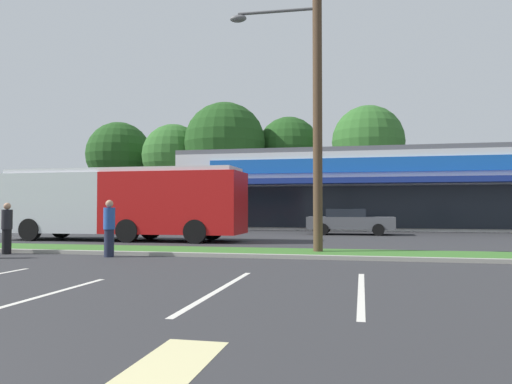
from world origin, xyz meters
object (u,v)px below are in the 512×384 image
(car_3, at_px, (109,220))
(pedestrian_near_bench, at_px, (109,228))
(car_0, at_px, (350,221))
(city_bus, at_px, (123,202))
(utility_pole, at_px, (313,72))
(pedestrian_by_pole, at_px, (7,228))

(car_3, relative_size, pedestrian_near_bench, 2.42)
(car_0, xyz_separation_m, pedestrian_near_bench, (-6.88, -13.92, 0.13))
(pedestrian_near_bench, bearing_deg, city_bus, -126.98)
(city_bus, relative_size, pedestrian_near_bench, 6.45)
(city_bus, bearing_deg, utility_pole, 151.32)
(city_bus, height_order, pedestrian_by_pole, city_bus)
(car_0, xyz_separation_m, pedestrian_by_pole, (-10.57, -13.78, 0.09))
(pedestrian_by_pole, bearing_deg, utility_pole, 164.40)
(pedestrian_near_bench, relative_size, pedestrian_by_pole, 1.05)
(city_bus, xyz_separation_m, pedestrian_near_bench, (3.12, -6.95, -0.89))
(car_0, distance_m, pedestrian_by_pole, 17.37)
(utility_pole, distance_m, city_bus, 11.23)
(city_bus, distance_m, car_0, 12.23)
(city_bus, relative_size, pedestrian_by_pole, 6.75)
(utility_pole, xyz_separation_m, car_3, (-13.36, 11.55, -5.09))
(city_bus, bearing_deg, pedestrian_by_pole, 85.31)
(city_bus, relative_size, car_0, 2.38)
(pedestrian_near_bench, height_order, pedestrian_by_pole, pedestrian_near_bench)
(utility_pole, distance_m, pedestrian_by_pole, 11.09)
(car_0, height_order, pedestrian_by_pole, pedestrian_by_pole)
(car_3, height_order, pedestrian_near_bench, pedestrian_near_bench)
(pedestrian_by_pole, bearing_deg, pedestrian_near_bench, 151.86)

